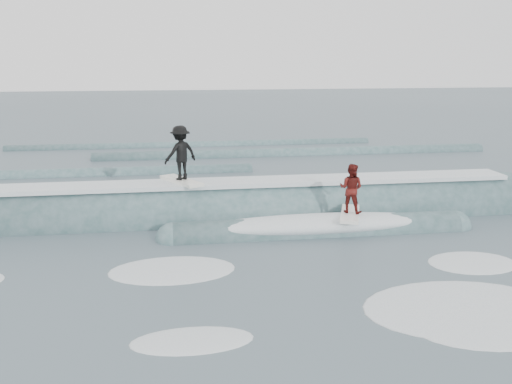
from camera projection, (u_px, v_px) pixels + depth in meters
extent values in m
plane|color=#374550|center=(287.00, 285.00, 13.77)|extent=(160.00, 160.00, 0.00)
cylinder|color=#355859|center=(252.00, 216.00, 19.61)|extent=(20.84, 2.28, 2.28)
cylinder|color=#355859|center=(319.00, 233.00, 17.76)|extent=(9.00, 1.07, 1.07)
sphere|color=#355859|center=(173.00, 240.00, 17.10)|extent=(1.07, 1.07, 1.07)
sphere|color=#355859|center=(454.00, 227.00, 18.41)|extent=(1.07, 1.07, 1.07)
cube|color=white|center=(252.00, 182.00, 19.33)|extent=(18.00, 1.30, 0.14)
ellipsoid|color=white|center=(319.00, 224.00, 17.69)|extent=(7.60, 1.30, 0.60)
cube|color=white|center=(181.00, 181.00, 18.96)|extent=(1.44, 2.02, 0.10)
imported|color=black|center=(180.00, 153.00, 18.73)|extent=(1.34, 1.16, 1.79)
cube|color=white|center=(350.00, 214.00, 17.76)|extent=(1.18, 2.07, 0.10)
imported|color=#51120F|center=(351.00, 188.00, 17.57)|extent=(0.94, 0.90, 1.54)
ellipsoid|color=white|center=(463.00, 308.00, 12.50)|extent=(4.49, 3.06, 0.10)
ellipsoid|color=white|center=(172.00, 270.00, 14.70)|extent=(2.79, 1.90, 0.10)
ellipsoid|color=white|center=(472.00, 263.00, 15.23)|extent=(2.74, 1.87, 0.10)
ellipsoid|color=white|center=(192.00, 341.00, 11.06)|extent=(2.11, 1.44, 0.10)
ellipsoid|color=white|center=(490.00, 323.00, 11.78)|extent=(2.98, 2.03, 0.10)
cylinder|color=#355859|center=(11.00, 178.00, 25.79)|extent=(22.00, 0.70, 0.70)
cylinder|color=#355859|center=(295.00, 155.00, 31.67)|extent=(22.00, 0.80, 0.80)
cylinder|color=#355859|center=(194.00, 146.00, 34.73)|extent=(22.00, 0.60, 0.60)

